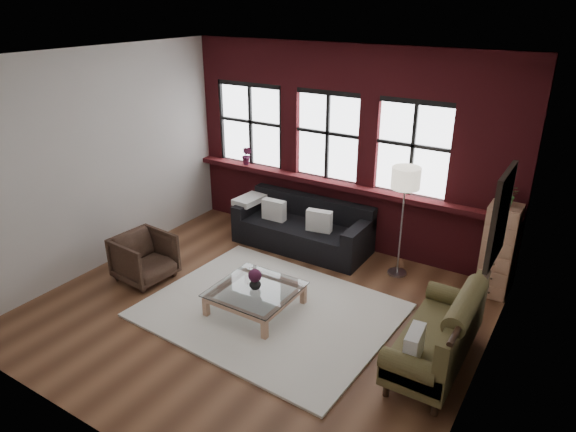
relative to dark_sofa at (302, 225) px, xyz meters
The scene contains 26 objects.
floor 1.99m from the dark_sofa, 76.82° to the right, with size 5.50×5.50×0.00m, color #54311E.
ceiling 3.41m from the dark_sofa, 76.82° to the right, with size 5.50×5.50×0.00m, color white.
wall_back 1.41m from the dark_sofa, 53.44° to the left, with size 5.50×5.50×0.00m, color beige.
wall_front 4.58m from the dark_sofa, 84.22° to the right, with size 5.50×5.50×0.00m, color beige.
wall_left 3.22m from the dark_sofa, 140.50° to the right, with size 5.00×5.00×0.00m, color beige.
wall_right 3.91m from the dark_sofa, 30.74° to the right, with size 5.00×5.00×0.00m, color beige.
brick_backwall 1.39m from the dark_sofa, 50.51° to the left, with size 5.50×0.12×3.20m, color maroon, non-canonical shape.
sill_ledge 0.90m from the dark_sofa, 45.32° to the left, with size 5.50×0.30×0.08m, color maroon.
window_left 1.99m from the dark_sofa, 157.91° to the left, with size 1.38×0.10×1.50m, color black, non-canonical shape.
window_mid 1.46m from the dark_sofa, 75.23° to the left, with size 1.38×0.10×1.50m, color black, non-canonical shape.
window_right 2.12m from the dark_sofa, 19.59° to the left, with size 1.38×0.10×1.50m, color black, non-canonical shape.
wall_poster 3.83m from the dark_sofa, 26.82° to the right, with size 0.05×0.74×0.94m, color black, non-canonical shape.
shag_rug 1.99m from the dark_sofa, 71.90° to the right, with size 3.09×2.43×0.03m, color silver.
dark_sofa is the anchor object (origin of this frame).
pillow_a 0.52m from the dark_sofa, 168.10° to the right, with size 0.40×0.14×0.34m, color silver.
pillow_b 0.43m from the dark_sofa, 15.16° to the right, with size 0.40×0.14×0.34m, color silver.
vintage_settee 3.26m from the dark_sofa, 32.71° to the right, with size 0.76×1.72×0.92m, color brown, non-canonical shape.
pillow_settee 3.52m from the dark_sofa, 40.64° to the right, with size 0.14×0.38×0.34m, color silver.
armchair 2.52m from the dark_sofa, 123.82° to the right, with size 0.73×0.75×0.68m, color #332219.
coffee_table 2.00m from the dark_sofa, 77.09° to the right, with size 1.03×1.03×0.35m, color tan, non-canonical shape.
vase 1.99m from the dark_sofa, 77.09° to the right, with size 0.15×0.15×0.16m, color #B2B2B2.
flowers 1.99m from the dark_sofa, 77.09° to the right, with size 0.17×0.17×0.17m, color #4F1B37.
drawer_chest 2.99m from the dark_sofa, ahead, with size 0.40×0.40×1.31m, color tan.
potted_plant_top 3.16m from the dark_sofa, ahead, with size 0.28×0.24×0.31m, color #2D5923.
floor_lamp 1.74m from the dark_sofa, ahead, with size 0.40×0.40×1.81m, color #A5A5A8, non-canonical shape.
sill_plant 1.67m from the dark_sofa, 163.11° to the left, with size 0.18×0.15×0.33m, color #4F1B37.
Camera 1 is at (3.39, -4.67, 3.81)m, focal length 32.00 mm.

